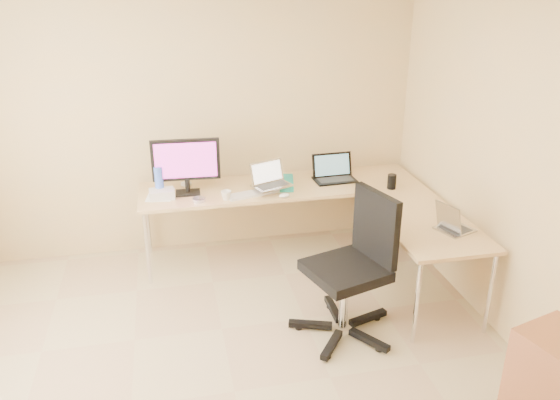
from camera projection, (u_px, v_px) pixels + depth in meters
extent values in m
plane|color=tan|center=(234.00, 392.00, 3.73)|extent=(4.50, 4.50, 0.00)
plane|color=tan|center=(198.00, 120.00, 5.26)|extent=(4.50, 0.00, 4.50)
plane|color=tan|center=(546.00, 188.00, 3.64)|extent=(0.00, 4.50, 4.50)
cube|color=tan|center=(281.00, 220.00, 5.40)|extent=(2.65, 0.70, 0.73)
cube|color=tan|center=(419.00, 259.00, 4.69)|extent=(0.70, 1.30, 0.73)
cube|color=black|center=(186.00, 167.00, 4.96)|extent=(0.61, 0.23, 0.52)
cube|color=#188D7B|center=(280.00, 183.00, 5.24)|extent=(0.32, 0.39, 0.06)
cube|color=#AEAEAE|center=(272.00, 175.00, 5.03)|extent=(0.41, 0.36, 0.22)
cube|color=black|center=(335.00, 168.00, 5.33)|extent=(0.41, 0.31, 0.25)
cube|color=silver|center=(253.00, 194.00, 5.03)|extent=(0.50, 0.26, 0.02)
ellipsoid|color=silver|center=(284.00, 195.00, 4.98)|extent=(0.10, 0.07, 0.04)
imported|color=silver|center=(226.00, 195.00, 4.91)|extent=(0.10, 0.10, 0.09)
cylinder|color=silver|center=(199.00, 200.00, 4.89)|extent=(0.15, 0.15, 0.03)
cylinder|color=#4065DC|center=(159.00, 181.00, 4.97)|extent=(0.10, 0.10, 0.28)
cube|color=white|center=(160.00, 195.00, 5.03)|extent=(0.27, 0.35, 0.01)
cube|color=silver|center=(162.00, 194.00, 4.95)|extent=(0.23, 0.17, 0.08)
cylinder|color=white|center=(185.00, 171.00, 5.21)|extent=(0.22, 0.22, 0.28)
cylinder|color=black|center=(392.00, 182.00, 5.15)|extent=(0.09, 0.09, 0.14)
cube|color=#AAAAAB|center=(456.00, 219.00, 4.32)|extent=(0.36, 0.33, 0.20)
cube|color=black|center=(345.00, 276.00, 4.16)|extent=(0.86, 0.86, 1.14)
cube|color=#8E5D20|center=(560.00, 391.00, 3.23)|extent=(0.52, 0.59, 0.69)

